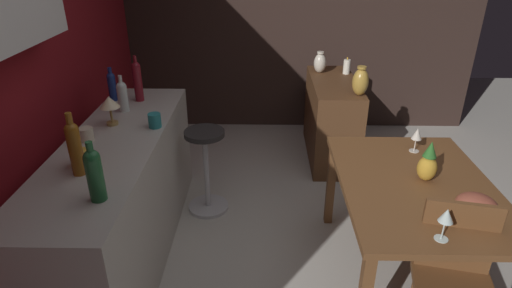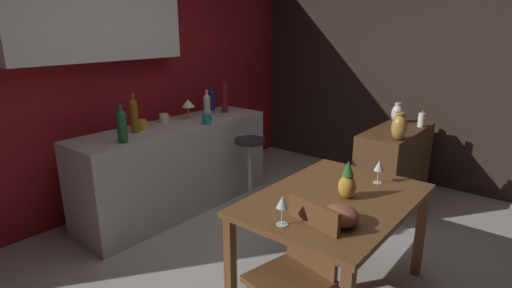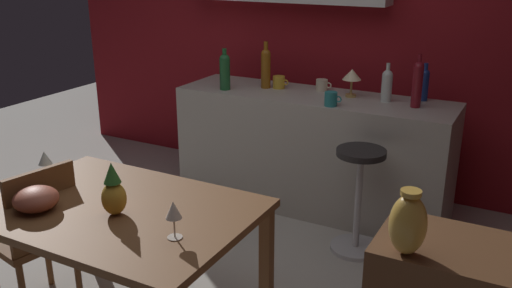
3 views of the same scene
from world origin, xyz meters
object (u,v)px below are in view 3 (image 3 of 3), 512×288
object	(u,v)px
wine_glass_right	(45,159)
wine_bottle_clear	(387,84)
chair_near_window	(36,234)
cup_mustard	(279,82)
bar_stool	(358,198)
wine_bottle_cobalt	(424,83)
wine_bottle_green	(225,70)
wine_bottle_amber	(266,66)
wine_bottle_ruby	(417,83)
counter_lamp	(352,76)
wine_glass_left	(173,211)
vase_brass	(408,224)
fruit_bowl	(36,199)
cup_teal	(331,99)
cup_cream	(322,85)
pineapple_centerpiece	(114,192)
dining_table	(119,223)

from	to	relation	value
wine_glass_right	wine_bottle_clear	size ratio (longest dim) A/B	0.65
chair_near_window	cup_mustard	size ratio (longest dim) A/B	6.84
bar_stool	wine_bottle_cobalt	xyz separation A→B (m)	(0.20, 0.75, 0.64)
wine_bottle_green	wine_bottle_amber	bearing A→B (deg)	37.83
wine_bottle_clear	wine_bottle_ruby	distance (m)	0.24
bar_stool	counter_lamp	xyz separation A→B (m)	(-0.29, 0.60, 0.67)
wine_bottle_cobalt	counter_lamp	xyz separation A→B (m)	(-0.49, -0.15, 0.03)
wine_glass_left	wine_bottle_clear	size ratio (longest dim) A/B	0.63
chair_near_window	wine_bottle_clear	world-z (taller)	wine_bottle_clear
wine_bottle_green	cup_mustard	bearing A→B (deg)	33.60
vase_brass	wine_bottle_amber	bearing A→B (deg)	129.92
wine_bottle_cobalt	cup_mustard	world-z (taller)	wine_bottle_cobalt
fruit_bowl	cup_teal	xyz separation A→B (m)	(0.77, 1.90, 0.15)
cup_teal	vase_brass	world-z (taller)	vase_brass
wine_glass_left	wine_bottle_green	distance (m)	2.08
wine_bottle_ruby	cup_cream	world-z (taller)	wine_bottle_ruby
wine_bottle_green	cup_teal	size ratio (longest dim) A/B	2.60
pineapple_centerpiece	vase_brass	bearing A→B (deg)	6.43
bar_stool	wine_glass_right	size ratio (longest dim) A/B	4.04
wine_bottle_green	cup_cream	world-z (taller)	wine_bottle_green
wine_bottle_clear	wine_bottle_ruby	xyz separation A→B (m)	(0.22, -0.06, 0.05)
chair_near_window	pineapple_centerpiece	bearing A→B (deg)	0.28
cup_teal	counter_lamp	distance (m)	0.33
dining_table	wine_bottle_green	xyz separation A→B (m)	(-0.46, 1.76, 0.40)
wine_bottle_amber	counter_lamp	world-z (taller)	wine_bottle_amber
wine_bottle_green	cup_cream	xyz separation A→B (m)	(0.68, 0.32, -0.11)
wine_bottle_amber	counter_lamp	distance (m)	0.69
wine_bottle_ruby	cup_teal	xyz separation A→B (m)	(-0.53, -0.25, -0.12)
wine_bottle_ruby	pineapple_centerpiece	bearing A→B (deg)	-115.03
counter_lamp	chair_near_window	bearing A→B (deg)	-116.44
wine_bottle_clear	pineapple_centerpiece	bearing A→B (deg)	-109.05
wine_bottle_amber	wine_bottle_cobalt	bearing A→B (deg)	9.17
vase_brass	cup_cream	bearing A→B (deg)	119.77
chair_near_window	wine_bottle_clear	distance (m)	2.49
chair_near_window	wine_bottle_green	size ratio (longest dim) A/B	2.75
wine_glass_left	cup_mustard	xyz separation A→B (m)	(-0.53, 2.11, 0.08)
fruit_bowl	counter_lamp	distance (m)	2.37
dining_table	vase_brass	xyz separation A→B (m)	(1.37, 0.09, 0.29)
cup_teal	counter_lamp	world-z (taller)	counter_lamp
chair_near_window	cup_mustard	xyz separation A→B (m)	(0.44, 2.06, 0.46)
cup_teal	wine_bottle_clear	bearing A→B (deg)	45.36
vase_brass	wine_glass_left	bearing A→B (deg)	-167.69
dining_table	wine_bottle_amber	size ratio (longest dim) A/B	3.60
dining_table	vase_brass	bearing A→B (deg)	3.72
wine_glass_left	wine_bottle_ruby	size ratio (longest dim) A/B	0.47
wine_bottle_green	fruit_bowl	bearing A→B (deg)	-86.16
wine_glass_right	fruit_bowl	size ratio (longest dim) A/B	0.83
wine_bottle_amber	chair_near_window	bearing A→B (deg)	-99.55
wine_glass_left	wine_bottle_ruby	xyz separation A→B (m)	(0.55, 2.06, 0.21)
vase_brass	fruit_bowl	bearing A→B (deg)	-170.15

